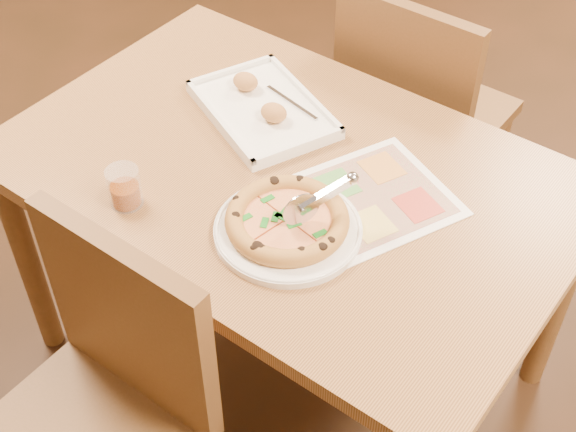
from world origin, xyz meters
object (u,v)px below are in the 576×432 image
Objects in this scene: chair_far at (415,98)px; appetizer_tray at (262,109)px; pizza at (287,220)px; menu at (354,205)px; dining_table at (287,196)px; chair_near at (104,387)px; pizza_cutter at (318,199)px; glass_tumbler at (125,189)px; plate at (288,230)px.

appetizer_tray is (-0.17, -0.47, 0.17)m from chair_far.
pizza reaches higher than menu.
dining_table is 2.77× the size of chair_near.
pizza_cutter reaches higher than dining_table.
chair_far is 0.94m from glass_tumbler.
chair_far is 0.66m from menu.
dining_table is at bearing 90.00° from chair_near.
appetizer_tray reaches higher than dining_table.
plate is at bearing 164.86° from pizza_cutter.
chair_far is at bearing 90.00° from dining_table.
plate is at bearing 74.29° from chair_near.
chair_far is at bearing 76.84° from glass_tumbler.
dining_table is 3.03× the size of appetizer_tray.
chair_far is (-0.00, 0.60, -0.07)m from dining_table.
glass_tumbler is at bearing -157.76° from plate.
menu is (0.02, 0.11, -0.09)m from pizza_cutter.
chair_far is 1.10× the size of appetizer_tray.
chair_near is at bearing 90.00° from chair_far.
chair_near reaches higher than menu.
dining_table is at bearing 177.15° from menu.
pizza_cutter is 0.34× the size of appetizer_tray.
menu is at bearing 36.03° from glass_tumbler.
pizza is at bearing -115.58° from menu.
pizza is at bearing 75.33° from chair_near.
plate is 3.42× the size of glass_tumbler.
appetizer_tray is at bearing 135.69° from pizza.
pizza is at bearing -44.31° from appetizer_tray.
pizza_cutter is at bearing 46.48° from plate.
plate is at bearing 99.22° from chair_far.
appetizer_tray is at bearing 69.99° from chair_far.
chair_near is 0.77m from appetizer_tray.
pizza_cutter is at bearing -100.69° from menu.
appetizer_tray is 4.74× the size of glass_tumbler.
menu is at bearing -20.83° from appetizer_tray.
chair_near reaches higher than dining_table.
appetizer_tray is 0.43m from glass_tumbler.
dining_table is at bearing 54.79° from glass_tumbler.
plate is 0.72× the size of appetizer_tray.
chair_near reaches higher than pizza.
chair_far is 1.12× the size of menu.
dining_table is 0.27m from pizza_cutter.
chair_far is 5.19× the size of glass_tumbler.
dining_table is 3.10× the size of menu.
pizza is (0.12, 0.45, 0.18)m from chair_near.
menu reaches higher than dining_table.
chair_far reaches higher than pizza_cutter.
glass_tumbler reaches higher than plate.
dining_table is 0.24m from appetizer_tray.
pizza is at bearing 23.58° from glass_tumbler.
chair_far reaches higher than glass_tumbler.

